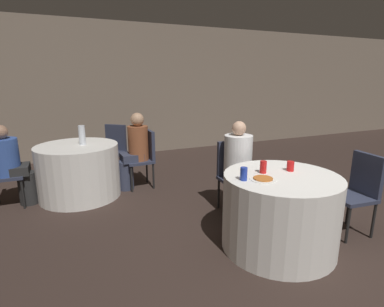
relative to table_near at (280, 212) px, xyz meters
name	(u,v)px	position (x,y,z in m)	size (l,w,h in m)	color
ground_plane	(298,246)	(0.20, -0.08, -0.38)	(16.00, 16.00, 0.00)	#332621
wall_back	(161,90)	(0.20, 4.44, 1.02)	(16.00, 0.06, 2.80)	#7A6B5B
table_near	(280,212)	(0.00, 0.00, 0.00)	(1.13, 1.13, 0.76)	white
table_far	(79,171)	(-1.75, 2.22, 0.00)	(1.12, 1.12, 0.76)	white
chair_near_north	(234,170)	(0.06, 0.98, 0.15)	(0.42, 0.43, 0.89)	#2D3347
chair_near_east	(359,187)	(0.97, -0.09, 0.15)	(0.44, 0.44, 0.89)	#2D3347
chair_far_northeast	(114,146)	(-1.13, 2.97, 0.15)	(0.56, 0.56, 0.89)	#2D3347
chair_far_east	(145,154)	(-0.78, 2.26, 0.15)	(0.42, 0.41, 0.89)	#2D3347
person_white_shirt	(240,168)	(0.05, 0.82, 0.21)	(0.35, 0.51, 1.17)	#282828
person_floral_shirt	(134,152)	(-0.94, 2.25, 0.20)	(0.49, 0.31, 1.17)	#33384C
person_blue_shirt	(12,165)	(-2.56, 2.22, 0.18)	(0.52, 0.35, 1.09)	#282828
pizza_plate_near	(263,179)	(-0.24, -0.02, 0.39)	(0.24, 0.24, 0.02)	white
soda_can_red	(263,167)	(-0.12, 0.14, 0.44)	(0.07, 0.07, 0.12)	red
soda_can_blue	(244,174)	(-0.42, 0.04, 0.44)	(0.07, 0.07, 0.12)	#1E38A5
cup_near	(290,166)	(0.17, 0.09, 0.43)	(0.07, 0.07, 0.10)	red
bottle_far	(82,135)	(-1.67, 2.22, 0.52)	(0.09, 0.09, 0.27)	silver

